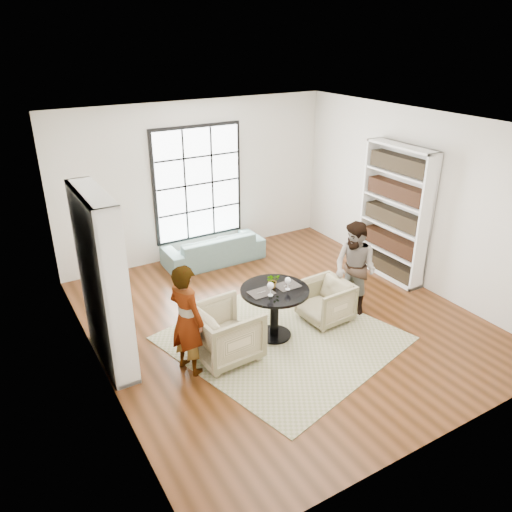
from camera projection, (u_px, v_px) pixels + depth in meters
ground at (281, 319)px, 7.84m from camera, size 6.00×6.00×0.00m
room_shell at (263, 234)px, 7.75m from camera, size 6.00×6.01×6.00m
rug at (283, 338)px, 7.34m from camera, size 3.47×3.47×0.01m
pedestal_table at (275, 303)px, 7.17m from camera, size 0.99×0.99×0.79m
sofa at (214, 248)px, 9.66m from camera, size 1.94×0.76×0.56m
armchair_left at (226, 333)px, 6.78m from camera, size 0.90×0.88×0.78m
armchair_right at (325, 301)px, 7.69m from camera, size 0.75×0.73×0.65m
person_left at (187, 320)px, 6.37m from camera, size 0.53×0.65×1.54m
person_right at (355, 269)px, 7.77m from camera, size 0.73×0.84×1.50m
placemat_left at (261, 293)px, 6.98m from camera, size 0.35×0.27×0.01m
placemat_right at (287, 286)px, 7.17m from camera, size 0.35×0.27×0.01m
cutlery_left at (261, 292)px, 6.97m from camera, size 0.15×0.22×0.01m
cutlery_right at (287, 285)px, 7.17m from camera, size 0.15×0.22×0.01m
wine_glass_left at (271, 286)px, 6.85m from camera, size 0.09×0.09×0.21m
wine_glass_right at (288, 281)px, 7.01m from camera, size 0.09×0.09×0.19m
flower_centerpiece at (273, 281)px, 7.09m from camera, size 0.21×0.19×0.21m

